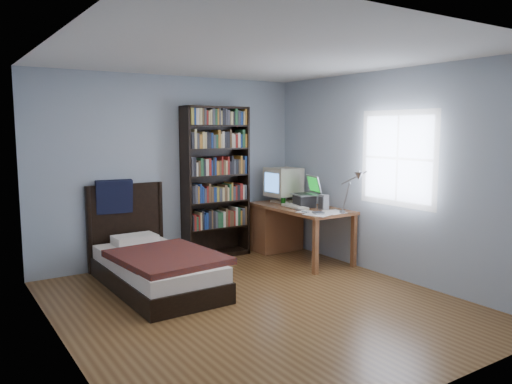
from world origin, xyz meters
TOP-DOWN VIEW (x-y plane):
  - room at (0.03, -0.00)m, footprint 4.20×4.24m
  - desk at (1.51, 1.62)m, footprint 0.75×1.54m
  - crt_monitor at (1.58, 1.69)m, footprint 0.47×0.43m
  - laptop at (1.56, 1.16)m, footprint 0.42×0.40m
  - desk_lamp at (1.49, 0.12)m, footprint 0.22×0.48m
  - keyboard at (1.38, 1.16)m, footprint 0.22×0.46m
  - speaker at (1.60, 0.82)m, footprint 0.11×0.11m
  - soda_can at (1.37, 1.41)m, footprint 0.06×0.06m
  - mouse at (1.47, 1.50)m, footprint 0.07×0.12m
  - phone_silver at (1.29, 0.94)m, footprint 0.08×0.12m
  - phone_grey at (1.23, 0.75)m, footprint 0.06×0.10m
  - external_drive at (1.31, 0.59)m, footprint 0.15×0.15m
  - bookshelf at (0.58, 1.94)m, footprint 0.95×0.30m
  - bed at (-0.67, 1.14)m, footprint 1.10×2.03m

SIDE VIEW (x-z plane):
  - bed at x=-0.67m, z-range -0.32..0.84m
  - desk at x=1.51m, z-range 0.05..0.78m
  - phone_grey at x=1.23m, z-range 0.73..0.75m
  - phone_silver at x=1.29m, z-range 0.73..0.75m
  - external_drive at x=1.31m, z-range 0.73..0.76m
  - keyboard at x=1.38m, z-range 0.72..0.77m
  - mouse at x=1.47m, z-range 0.73..0.77m
  - soda_can at x=1.37m, z-range 0.73..0.84m
  - speaker at x=1.60m, z-range 0.73..0.93m
  - laptop at x=1.56m, z-range 0.63..1.06m
  - crt_monitor at x=1.58m, z-range 0.76..1.27m
  - bookshelf at x=0.58m, z-range 0.00..2.11m
  - desk_lamp at x=1.49m, z-range 0.90..1.48m
  - room at x=0.03m, z-range 0.00..2.50m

